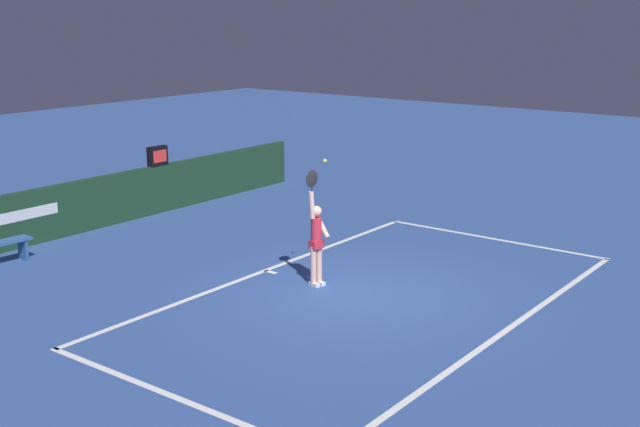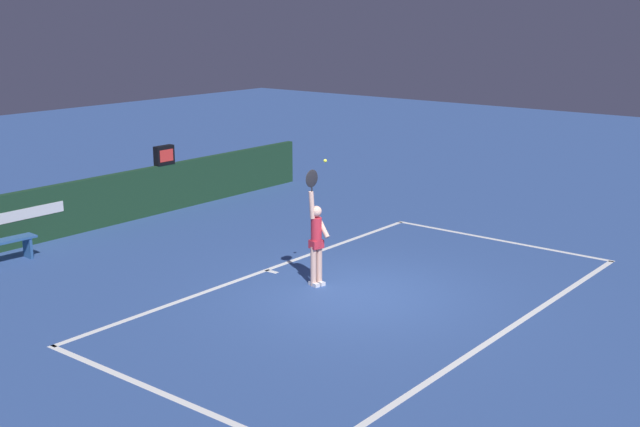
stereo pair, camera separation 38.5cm
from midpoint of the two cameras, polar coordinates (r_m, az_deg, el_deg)
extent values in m
plane|color=#314F90|center=(15.48, 2.01, -5.59)|extent=(60.00, 60.00, 0.00)
cube|color=white|center=(16.85, -4.50, -3.97)|extent=(10.07, 0.12, 0.00)
cube|color=white|center=(14.09, 12.09, -7.92)|extent=(10.07, 0.12, 0.00)
cube|color=white|center=(11.80, -11.19, -12.34)|extent=(0.12, 5.44, 0.00)
cube|color=white|center=(19.49, 11.37, -1.73)|extent=(0.12, 5.44, 0.00)
cube|color=white|center=(16.76, -4.11, -4.07)|extent=(0.12, 0.30, 0.00)
cube|color=#1A3C24|center=(20.62, -16.02, 0.66)|extent=(14.34, 0.17, 1.26)
cube|color=black|center=(21.75, -11.73, 3.94)|extent=(0.56, 0.19, 0.50)
cube|color=red|center=(21.68, -11.56, 3.92)|extent=(0.44, 0.01, 0.31)
cylinder|color=beige|center=(15.86, -0.76, -3.60)|extent=(0.11, 0.11, 0.79)
cylinder|color=beige|center=(15.78, -1.16, -3.69)|extent=(0.11, 0.11, 0.79)
cube|color=white|center=(15.96, -0.71, -4.84)|extent=(0.16, 0.26, 0.07)
cube|color=white|center=(15.88, -1.11, -4.94)|extent=(0.16, 0.26, 0.07)
cylinder|color=red|center=(15.63, -0.97, -1.29)|extent=(0.21, 0.21, 0.56)
cube|color=red|center=(15.70, -0.97, -2.14)|extent=(0.28, 0.25, 0.16)
sphere|color=beige|center=(15.53, -0.98, 0.15)|extent=(0.21, 0.21, 0.21)
cylinder|color=beige|center=(15.44, -1.28, 0.58)|extent=(0.15, 0.12, 0.53)
cylinder|color=beige|center=(15.62, -0.53, -0.94)|extent=(0.18, 0.40, 0.41)
ellipsoid|color=black|center=(15.33, -1.29, 2.45)|extent=(0.32, 0.11, 0.38)
cylinder|color=black|center=(15.36, -1.29, 1.75)|extent=(0.03, 0.03, 0.18)
sphere|color=yellow|center=(15.40, -0.36, 3.69)|extent=(0.06, 0.06, 0.06)
cube|color=#2D5892|center=(18.33, -21.88, -1.92)|extent=(1.30, 0.44, 0.05)
cube|color=#2D5892|center=(18.61, -20.50, -2.34)|extent=(0.08, 0.32, 0.48)
camera|label=1|loc=(0.19, -90.71, -0.18)|focal=46.04mm
camera|label=2|loc=(0.19, 89.29, 0.18)|focal=46.04mm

